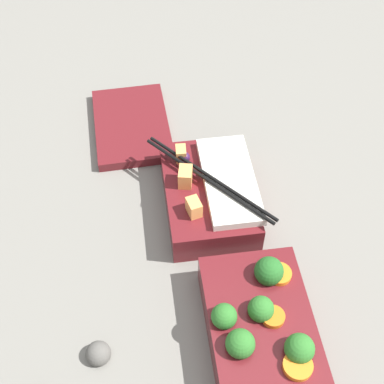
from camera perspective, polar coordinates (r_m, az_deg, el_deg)
ground_plane at (r=0.74m, az=5.00°, el=-6.52°), size 3.00×3.00×0.00m
bento_tray_vegetable at (r=0.66m, az=7.00°, el=-13.90°), size 0.18×0.12×0.08m
bento_tray_rice at (r=0.76m, az=1.90°, el=-0.16°), size 0.18×0.16×0.07m
bento_lid at (r=0.90m, az=-6.46°, el=7.10°), size 0.18×0.13×0.02m
pebble_1 at (r=0.67m, az=-9.96°, el=-16.61°), size 0.03×0.03×0.03m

